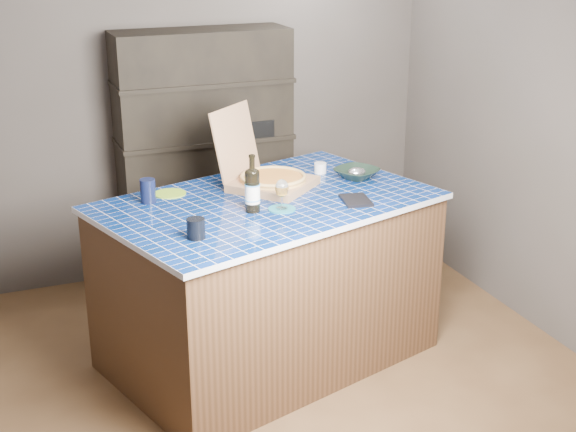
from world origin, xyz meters
name	(u,v)px	position (x,y,z in m)	size (l,w,h in m)	color
room	(283,169)	(0.00, 0.00, 1.25)	(3.50, 3.50, 3.50)	brown
shelving_unit	(206,158)	(0.00, 1.53, 0.90)	(1.20, 0.41, 1.80)	black
kitchen_island	(268,280)	(-0.01, 0.24, 0.50)	(2.09, 1.65, 1.00)	#4E321E
pizza_box	(269,177)	(0.08, 0.45, 1.07)	(0.65, 0.66, 0.46)	#95714D
mead_bottle	(252,190)	(-0.15, 0.09, 1.13)	(0.08, 0.08, 0.32)	black
teal_trivet	(282,209)	(0.01, 0.05, 1.01)	(0.15, 0.15, 0.01)	#166475
wine_glass	(282,189)	(0.01, 0.05, 1.12)	(0.07, 0.07, 0.17)	white
tumbler	(196,229)	(-0.54, -0.18, 1.05)	(0.09, 0.09, 0.10)	black
dvd_case	(356,200)	(0.45, 0.02, 1.01)	(0.15, 0.21, 0.02)	black
bowl	(357,173)	(0.64, 0.42, 1.03)	(0.25, 0.25, 0.06)	black
foil_contents	(357,172)	(0.64, 0.42, 1.04)	(0.11, 0.10, 0.05)	silver
white_jar	(320,168)	(0.48, 0.60, 1.04)	(0.08, 0.08, 0.06)	silver
navy_cup	(148,191)	(-0.64, 0.44, 1.07)	(0.09, 0.09, 0.13)	black
green_trivet	(170,193)	(-0.49, 0.54, 1.01)	(0.19, 0.19, 0.01)	#7AAC25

